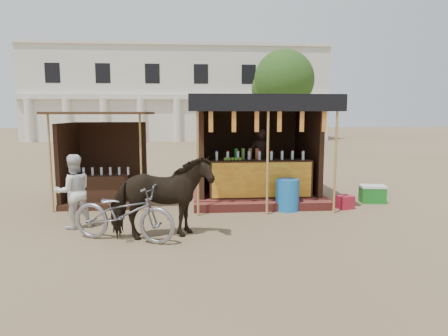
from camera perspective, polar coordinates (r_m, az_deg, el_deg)
name	(u,v)px	position (r m, az deg, el deg)	size (l,w,h in m)	color
ground	(230,235)	(7.82, 0.92, -9.61)	(120.00, 120.00, 0.00)	#846B4C
main_stall	(256,162)	(11.01, 4.54, 0.92)	(3.60, 3.61, 2.78)	maroon
secondary_stall	(100,170)	(11.05, -17.29, -0.30)	(2.40, 2.40, 2.38)	#331D12
cow	(162,198)	(7.53, -8.90, -4.22)	(0.85, 1.86, 1.57)	black
motorbike	(124,213)	(7.59, -14.14, -6.26)	(0.70, 2.01, 1.05)	gray
bystander	(73,191)	(8.72, -20.70, -3.15)	(0.74, 0.58, 1.52)	silver
blue_barrel	(287,195)	(9.81, 9.03, -3.80)	(0.56, 0.56, 0.77)	blue
red_crate	(344,202)	(10.37, 16.80, -4.67)	(0.36, 0.37, 0.32)	maroon
cooler	(372,194)	(11.29, 20.44, -3.47)	(0.70, 0.53, 0.46)	#1A7621
background_building	(179,95)	(37.44, -6.51, 10.26)	(26.00, 7.45, 8.18)	silver
tree	(281,82)	(30.37, 8.15, 12.05)	(4.50, 4.40, 7.00)	#382314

